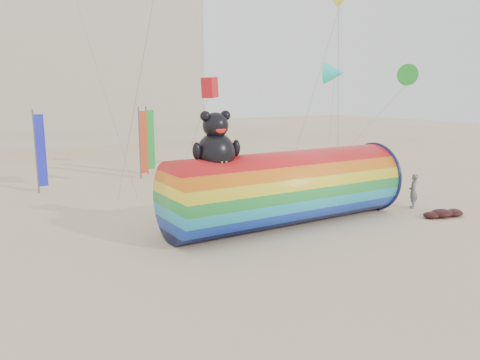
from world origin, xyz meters
TOP-DOWN VIEW (x-y plane):
  - ground at (0.00, 0.00)m, footprint 160.00×160.00m
  - windsock_assembly at (3.07, 1.46)m, footprint 12.10×3.69m
  - kite_handler at (10.90, 0.33)m, footprint 0.82×0.75m
  - fabric_bundle at (10.73, -1.71)m, footprint 2.62×1.35m
  - festival_banners at (-0.51, 16.59)m, footprint 8.91×2.84m

SIDE VIEW (x-z plane):
  - ground at x=0.00m, z-range 0.00..0.00m
  - fabric_bundle at x=10.73m, z-range -0.03..0.37m
  - kite_handler at x=10.90m, z-range 0.00..1.88m
  - windsock_assembly at x=3.07m, z-range -0.94..4.64m
  - festival_banners at x=-0.51m, z-range 0.04..5.24m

